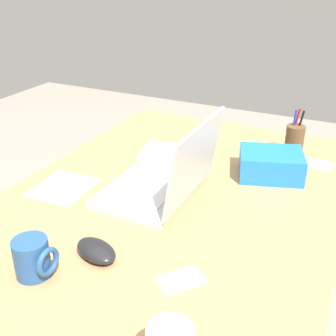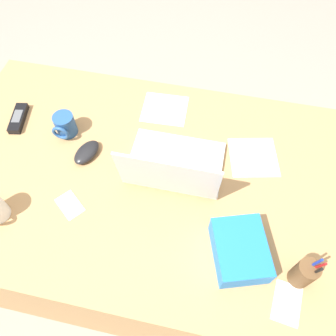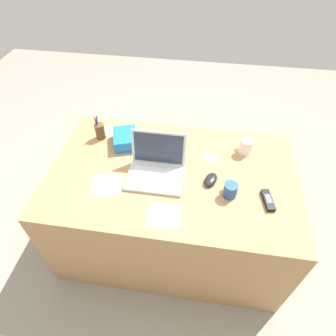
# 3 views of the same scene
# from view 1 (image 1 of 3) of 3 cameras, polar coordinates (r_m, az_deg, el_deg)

# --- Properties ---
(desk) EXTENTS (1.46, 0.90, 0.71)m
(desk) POSITION_cam_1_polar(r_m,az_deg,el_deg) (1.34, -1.18, -18.89)
(desk) COLOR tan
(desk) RESTS_ON ground
(laptop) EXTENTS (0.32, 0.26, 0.23)m
(laptop) POSITION_cam_1_polar(r_m,az_deg,el_deg) (1.18, -0.48, -1.63)
(laptop) COLOR silver
(laptop) RESTS_ON desk
(computer_mouse) EXTENTS (0.10, 0.13, 0.03)m
(computer_mouse) POSITION_cam_1_polar(r_m,az_deg,el_deg) (0.97, -9.60, -10.83)
(computer_mouse) COLOR black
(computer_mouse) RESTS_ON desk
(coffee_mug_white) EXTENTS (0.07, 0.09, 0.09)m
(coffee_mug_white) POSITION_cam_1_polar(r_m,az_deg,el_deg) (0.94, -17.60, -11.42)
(coffee_mug_white) COLOR #26518C
(coffee_mug_white) RESTS_ON desk
(pen_holder) EXTENTS (0.06, 0.06, 0.16)m
(pen_holder) POSITION_cam_1_polar(r_m,az_deg,el_deg) (1.47, 16.55, 3.51)
(pen_holder) COLOR brown
(pen_holder) RESTS_ON desk
(snack_bag) EXTENTS (0.20, 0.22, 0.08)m
(snack_bag) POSITION_cam_1_polar(r_m,az_deg,el_deg) (1.32, 13.61, 0.50)
(snack_bag) COLOR blue
(snack_bag) RESTS_ON desk
(paper_note_near_laptop) EXTENTS (0.18, 0.16, 0.00)m
(paper_note_near_laptop) POSITION_cam_1_polar(r_m,az_deg,el_deg) (1.28, -13.75, -2.43)
(paper_note_near_laptop) COLOR white
(paper_note_near_laptop) RESTS_ON desk
(paper_note_left) EXTENTS (0.11, 0.11, 0.00)m
(paper_note_left) POSITION_cam_1_polar(r_m,az_deg,el_deg) (0.91, 1.69, -14.76)
(paper_note_left) COLOR white
(paper_note_left) RESTS_ON desk
(paper_note_right) EXTENTS (0.20, 0.20, 0.00)m
(paper_note_right) POSITION_cam_1_polar(r_m,az_deg,el_deg) (1.46, -0.31, 2.18)
(paper_note_right) COLOR white
(paper_note_right) RESTS_ON desk
(paper_note_front) EXTENTS (0.09, 0.12, 0.00)m
(paper_note_front) POSITION_cam_1_polar(r_m,az_deg,el_deg) (1.46, 18.95, 0.61)
(paper_note_front) COLOR white
(paper_note_front) RESTS_ON desk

